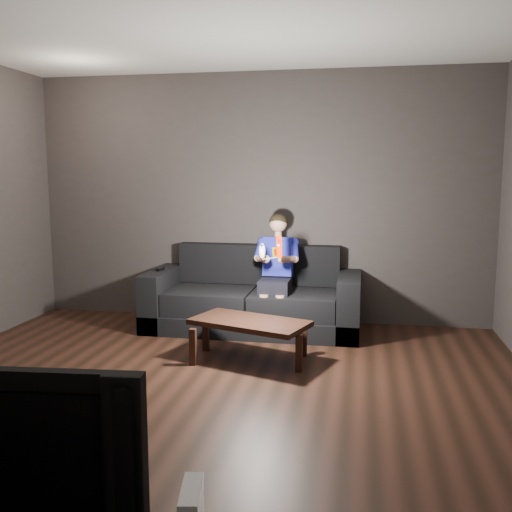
# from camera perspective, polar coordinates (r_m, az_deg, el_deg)

# --- Properties ---
(floor) EXTENTS (5.00, 5.00, 0.00)m
(floor) POSITION_cam_1_polar(r_m,az_deg,el_deg) (4.15, -6.16, -14.74)
(floor) COLOR black
(floor) RESTS_ON ground
(back_wall) EXTENTS (5.00, 0.04, 2.70)m
(back_wall) POSITION_cam_1_polar(r_m,az_deg,el_deg) (6.26, 0.24, 5.80)
(back_wall) COLOR #393331
(back_wall) RESTS_ON ground
(ceiling) EXTENTS (5.00, 5.00, 0.02)m
(ceiling) POSITION_cam_1_polar(r_m,az_deg,el_deg) (3.97, -6.82, 24.00)
(ceiling) COLOR silver
(ceiling) RESTS_ON back_wall
(sofa) EXTENTS (2.20, 0.95, 0.85)m
(sofa) POSITION_cam_1_polar(r_m,az_deg,el_deg) (6.00, -0.24, -4.65)
(sofa) COLOR black
(sofa) RESTS_ON floor
(child) EXTENTS (0.45, 0.56, 1.11)m
(child) POSITION_cam_1_polar(r_m,az_deg,el_deg) (5.82, 2.07, -0.63)
(child) COLOR black
(child) RESTS_ON sofa
(wii_remote_red) EXTENTS (0.07, 0.09, 0.21)m
(wii_remote_red) POSITION_cam_1_polar(r_m,az_deg,el_deg) (5.36, 2.31, 0.92)
(wii_remote_red) COLOR red
(wii_remote_red) RESTS_ON child
(nunchuk_white) EXTENTS (0.09, 0.11, 0.16)m
(nunchuk_white) POSITION_cam_1_polar(r_m,az_deg,el_deg) (5.39, 0.62, 0.52)
(nunchuk_white) COLOR white
(nunchuk_white) RESTS_ON child
(wii_remote_black) EXTENTS (0.05, 0.15, 0.03)m
(wii_remote_black) POSITION_cam_1_polar(r_m,az_deg,el_deg) (6.12, -9.54, -1.30)
(wii_remote_black) COLOR black
(wii_remote_black) RESTS_ON sofa
(coffee_table) EXTENTS (1.10, 0.79, 0.36)m
(coffee_table) POSITION_cam_1_polar(r_m,az_deg,el_deg) (4.97, -0.64, -6.96)
(coffee_table) COLOR black
(coffee_table) RESTS_ON floor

